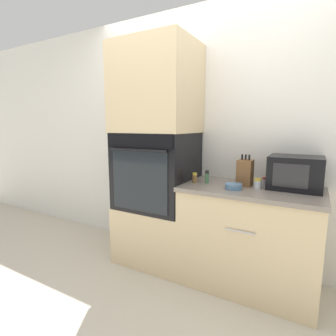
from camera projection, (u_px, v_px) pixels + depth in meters
ground_plane at (175, 283)px, 2.29m from camera, size 12.00×12.00×0.00m
wall_back at (205, 137)px, 2.63m from camera, size 8.00×0.05×2.50m
oven_cabinet_base at (157, 233)px, 2.68m from camera, size 0.73×0.60×0.56m
wall_oven at (157, 170)px, 2.57m from camera, size 0.71×0.64×0.73m
oven_cabinet_upper at (156, 89)px, 2.45m from camera, size 0.73×0.60×0.82m
counter_unit at (248, 237)px, 2.21m from camera, size 1.10×0.63×0.86m
microwave at (295, 173)px, 2.08m from camera, size 0.40×0.33×0.26m
knife_block at (245, 173)px, 2.21m from camera, size 0.12×0.14×0.26m
bowl at (234, 186)px, 2.09m from camera, size 0.14×0.14×0.04m
condiment_jar_near at (264, 181)px, 2.25m from camera, size 0.04×0.04×0.06m
condiment_jar_mid at (195, 178)px, 2.33m from camera, size 0.04×0.04×0.09m
condiment_jar_far at (207, 177)px, 2.30m from camera, size 0.04×0.04×0.11m
condiment_jar_back at (258, 184)px, 2.11m from camera, size 0.06×0.06×0.08m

